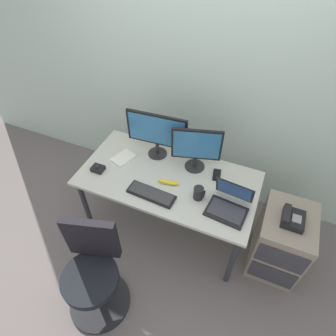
{
  "coord_description": "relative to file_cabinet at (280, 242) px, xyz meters",
  "views": [
    {
      "loc": [
        0.66,
        -1.57,
        2.61
      ],
      "look_at": [
        0.0,
        0.0,
        0.87
      ],
      "focal_mm": 30.52,
      "sensor_mm": 36.0,
      "label": 1
    }
  ],
  "objects": [
    {
      "name": "keyboard",
      "position": [
        -1.12,
        -0.25,
        0.42
      ],
      "size": [
        0.42,
        0.16,
        0.03
      ],
      "color": "black",
      "rests_on": "desk"
    },
    {
      "name": "desk_phone",
      "position": [
        -0.01,
        -0.02,
        0.38
      ],
      "size": [
        0.17,
        0.2,
        0.09
      ],
      "color": "black",
      "rests_on": "file_cabinet"
    },
    {
      "name": "ground_plane",
      "position": [
        -1.07,
        -0.02,
        -0.35
      ],
      "size": [
        8.0,
        8.0,
        0.0
      ],
      "primitive_type": "plane",
      "color": "slate"
    },
    {
      "name": "file_cabinet",
      "position": [
        0.0,
        0.0,
        0.0
      ],
      "size": [
        0.42,
        0.53,
        0.69
      ],
      "color": "gray",
      "rests_on": "ground"
    },
    {
      "name": "cell_phone",
      "position": [
        -0.68,
        0.18,
        0.41
      ],
      "size": [
        0.09,
        0.15,
        0.01
      ],
      "primitive_type": "cube",
      "rotation": [
        0.0,
        0.0,
        0.19
      ],
      "color": "black",
      "rests_on": "desk"
    },
    {
      "name": "paper_notepad",
      "position": [
        -1.56,
        0.05,
        0.41
      ],
      "size": [
        0.21,
        0.24,
        0.01
      ],
      "primitive_type": "cube",
      "rotation": [
        0.0,
        0.0,
        -0.33
      ],
      "color": "white",
      "rests_on": "desk"
    },
    {
      "name": "banana",
      "position": [
        -1.04,
        -0.08,
        0.42
      ],
      "size": [
        0.19,
        0.07,
        0.04
      ],
      "primitive_type": "ellipsoid",
      "rotation": [
        0.0,
        0.0,
        0.15
      ],
      "color": "yellow",
      "rests_on": "desk"
    },
    {
      "name": "monitor_main",
      "position": [
        -1.28,
        0.22,
        0.67
      ],
      "size": [
        0.56,
        0.18,
        0.45
      ],
      "color": "#262628",
      "rests_on": "desk"
    },
    {
      "name": "monitor_side",
      "position": [
        -0.9,
        0.2,
        0.64
      ],
      "size": [
        0.42,
        0.18,
        0.42
      ],
      "color": "#262628",
      "rests_on": "desk"
    },
    {
      "name": "desk",
      "position": [
        -1.07,
        -0.02,
        0.33
      ],
      "size": [
        1.57,
        0.8,
        0.75
      ],
      "color": "beige",
      "rests_on": "ground"
    },
    {
      "name": "coffee_mug",
      "position": [
        -0.75,
        -0.13,
        0.46
      ],
      "size": [
        0.09,
        0.08,
        0.12
      ],
      "color": "black",
      "rests_on": "desk"
    },
    {
      "name": "back_wall",
      "position": [
        -1.07,
        0.73,
        1.05
      ],
      "size": [
        6.0,
        0.1,
        2.8
      ],
      "primitive_type": "cube",
      "color": "silver",
      "rests_on": "ground"
    },
    {
      "name": "trackball_mouse",
      "position": [
        -1.69,
        -0.18,
        0.43
      ],
      "size": [
        0.11,
        0.09,
        0.07
      ],
      "color": "black",
      "rests_on": "desk"
    },
    {
      "name": "office_chair",
      "position": [
        -1.33,
        -0.92,
        0.08
      ],
      "size": [
        0.52,
        0.53,
        0.94
      ],
      "color": "black",
      "rests_on": "ground"
    },
    {
      "name": "laptop",
      "position": [
        -0.5,
        -0.13,
        0.46
      ],
      "size": [
        0.34,
        0.32,
        0.23
      ],
      "color": "black",
      "rests_on": "desk"
    }
  ]
}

